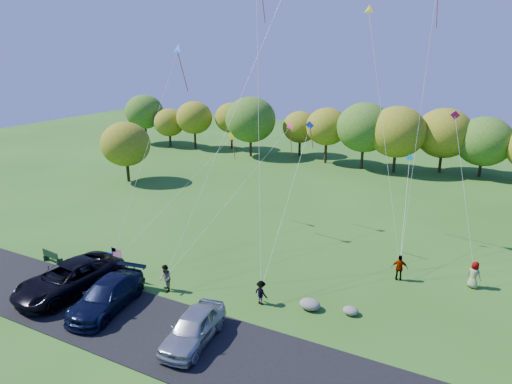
{
  "coord_description": "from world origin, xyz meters",
  "views": [
    {
      "loc": [
        14.83,
        -20.6,
        14.84
      ],
      "look_at": [
        1.02,
        6.0,
        5.39
      ],
      "focal_mm": 32.0,
      "sensor_mm": 36.0,
      "label": 1
    }
  ],
  "objects_px": {
    "flyer_c": "(261,293)",
    "flyer_e": "(474,275)",
    "flyer_a": "(110,269)",
    "trash_barrel": "(107,259)",
    "minivan_dark": "(69,278)",
    "flyer_b": "(165,278)",
    "flyer_d": "(400,268)",
    "minivan_navy": "(107,295)",
    "minivan_silver": "(193,328)",
    "park_bench": "(51,256)"
  },
  "relations": [
    {
      "from": "minivan_dark",
      "to": "park_bench",
      "type": "xyz_separation_m",
      "value": [
        -4.65,
        2.41,
        -0.52
      ]
    },
    {
      "from": "flyer_b",
      "to": "flyer_c",
      "type": "height_order",
      "value": "flyer_b"
    },
    {
      "from": "flyer_d",
      "to": "minivan_silver",
      "type": "bearing_deg",
      "value": 42.93
    },
    {
      "from": "minivan_dark",
      "to": "flyer_c",
      "type": "xyz_separation_m",
      "value": [
        11.33,
        4.42,
        -0.26
      ]
    },
    {
      "from": "flyer_d",
      "to": "flyer_e",
      "type": "xyz_separation_m",
      "value": [
        4.45,
        1.19,
        0.01
      ]
    },
    {
      "from": "flyer_e",
      "to": "flyer_b",
      "type": "bearing_deg",
      "value": 52.31
    },
    {
      "from": "trash_barrel",
      "to": "flyer_b",
      "type": "bearing_deg",
      "value": -9.35
    },
    {
      "from": "flyer_c",
      "to": "flyer_a",
      "type": "bearing_deg",
      "value": 28.53
    },
    {
      "from": "park_bench",
      "to": "flyer_a",
      "type": "bearing_deg",
      "value": 5.73
    },
    {
      "from": "minivan_dark",
      "to": "trash_barrel",
      "type": "xyz_separation_m",
      "value": [
        -0.73,
        3.94,
        -0.56
      ]
    },
    {
      "from": "flyer_c",
      "to": "park_bench",
      "type": "distance_m",
      "value": 16.11
    },
    {
      "from": "minivan_dark",
      "to": "park_bench",
      "type": "height_order",
      "value": "minivan_dark"
    },
    {
      "from": "flyer_a",
      "to": "trash_barrel",
      "type": "xyz_separation_m",
      "value": [
        -1.78,
        1.53,
        -0.38
      ]
    },
    {
      "from": "flyer_e",
      "to": "trash_barrel",
      "type": "bearing_deg",
      "value": 43.63
    },
    {
      "from": "minivan_silver",
      "to": "flyer_b",
      "type": "relative_size",
      "value": 2.71
    },
    {
      "from": "flyer_a",
      "to": "flyer_b",
      "type": "bearing_deg",
      "value": -35.28
    },
    {
      "from": "park_bench",
      "to": "trash_barrel",
      "type": "bearing_deg",
      "value": 27.09
    },
    {
      "from": "flyer_e",
      "to": "minivan_silver",
      "type": "bearing_deg",
      "value": 69.45
    },
    {
      "from": "minivan_dark",
      "to": "flyer_b",
      "type": "height_order",
      "value": "minivan_dark"
    },
    {
      "from": "flyer_c",
      "to": "minivan_navy",
      "type": "bearing_deg",
      "value": 48.53
    },
    {
      "from": "trash_barrel",
      "to": "minivan_dark",
      "type": "bearing_deg",
      "value": -79.51
    },
    {
      "from": "flyer_b",
      "to": "park_bench",
      "type": "relative_size",
      "value": 1.05
    },
    {
      "from": "minivan_navy",
      "to": "minivan_dark",
      "type": "bearing_deg",
      "value": 165.46
    },
    {
      "from": "flyer_c",
      "to": "flyer_e",
      "type": "bearing_deg",
      "value": -126.86
    },
    {
      "from": "minivan_silver",
      "to": "flyer_a",
      "type": "xyz_separation_m",
      "value": [
        -8.86,
        3.05,
        -0.05
      ]
    },
    {
      "from": "flyer_a",
      "to": "flyer_b",
      "type": "relative_size",
      "value": 0.94
    },
    {
      "from": "flyer_a",
      "to": "park_bench",
      "type": "xyz_separation_m",
      "value": [
        -5.7,
        0.0,
        -0.34
      ]
    },
    {
      "from": "minivan_dark",
      "to": "flyer_d",
      "type": "height_order",
      "value": "minivan_dark"
    },
    {
      "from": "minivan_silver",
      "to": "flyer_a",
      "type": "bearing_deg",
      "value": 153.65
    },
    {
      "from": "flyer_b",
      "to": "flyer_e",
      "type": "xyz_separation_m",
      "value": [
        17.36,
        9.57,
        0.0
      ]
    },
    {
      "from": "flyer_a",
      "to": "flyer_c",
      "type": "distance_m",
      "value": 10.47
    },
    {
      "from": "flyer_d",
      "to": "flyer_c",
      "type": "bearing_deg",
      "value": 32.85
    },
    {
      "from": "flyer_b",
      "to": "flyer_e",
      "type": "bearing_deg",
      "value": 69.96
    },
    {
      "from": "trash_barrel",
      "to": "minivan_silver",
      "type": "bearing_deg",
      "value": -23.28
    },
    {
      "from": "flyer_a",
      "to": "flyer_e",
      "type": "distance_m",
      "value": 23.82
    },
    {
      "from": "park_bench",
      "to": "minivan_silver",
      "type": "bearing_deg",
      "value": -6.08
    },
    {
      "from": "flyer_b",
      "to": "flyer_c",
      "type": "relative_size",
      "value": 1.19
    },
    {
      "from": "flyer_c",
      "to": "flyer_e",
      "type": "relative_size",
      "value": 0.84
    },
    {
      "from": "minivan_dark",
      "to": "trash_barrel",
      "type": "bearing_deg",
      "value": 107.51
    },
    {
      "from": "flyer_d",
      "to": "trash_barrel",
      "type": "xyz_separation_m",
      "value": [
        -18.9,
        -7.4,
        -0.43
      ]
    },
    {
      "from": "minivan_navy",
      "to": "flyer_c",
      "type": "relative_size",
      "value": 3.81
    },
    {
      "from": "flyer_b",
      "to": "minivan_dark",
      "type": "bearing_deg",
      "value": -109.58
    },
    {
      "from": "flyer_b",
      "to": "flyer_d",
      "type": "xyz_separation_m",
      "value": [
        12.91,
        8.38,
        -0.01
      ]
    },
    {
      "from": "minivan_navy",
      "to": "flyer_c",
      "type": "height_order",
      "value": "minivan_navy"
    },
    {
      "from": "flyer_a",
      "to": "minivan_navy",
      "type": "bearing_deg",
      "value": -90.84
    },
    {
      "from": "minivan_silver",
      "to": "flyer_c",
      "type": "relative_size",
      "value": 3.22
    },
    {
      "from": "minivan_dark",
      "to": "minivan_navy",
      "type": "xyz_separation_m",
      "value": [
        3.49,
        -0.31,
        -0.12
      ]
    },
    {
      "from": "flyer_a",
      "to": "flyer_d",
      "type": "relative_size",
      "value": 0.94
    },
    {
      "from": "flyer_b",
      "to": "trash_barrel",
      "type": "height_order",
      "value": "flyer_b"
    },
    {
      "from": "flyer_c",
      "to": "flyer_d",
      "type": "relative_size",
      "value": 0.85
    }
  ]
}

